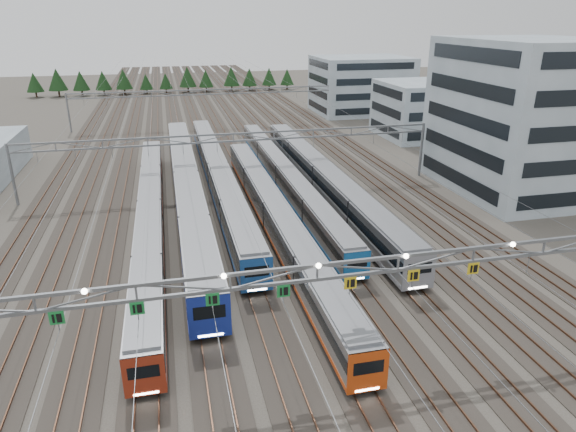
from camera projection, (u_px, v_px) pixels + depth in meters
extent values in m
plane|color=#47423A|center=(315.00, 366.00, 35.50)|extent=(400.00, 400.00, 0.00)
cube|color=#2D2823|center=(202.00, 114.00, 126.06)|extent=(54.00, 260.00, 0.08)
cube|color=brown|center=(93.00, 118.00, 120.54)|extent=(0.08, 260.00, 0.16)
cube|color=brown|center=(302.00, 109.00, 131.50)|extent=(0.08, 260.00, 0.16)
cube|color=brown|center=(199.00, 113.00, 125.86)|extent=(0.08, 260.00, 0.16)
cube|color=brown|center=(205.00, 113.00, 126.17)|extent=(0.08, 260.00, 0.16)
cube|color=black|center=(152.00, 225.00, 58.30)|extent=(2.18, 56.93, 0.33)
cube|color=#9C9EA3|center=(150.00, 212.00, 57.72)|extent=(2.56, 58.09, 2.88)
cube|color=black|center=(150.00, 209.00, 57.59)|extent=(2.62, 57.80, 0.87)
cube|color=maroon|center=(151.00, 222.00, 58.16)|extent=(2.61, 57.80, 0.32)
cube|color=slate|center=(149.00, 199.00, 57.16)|extent=(2.30, 56.93, 0.23)
cube|color=maroon|center=(144.00, 376.00, 31.46)|extent=(2.58, 0.12, 2.88)
cube|color=black|center=(144.00, 372.00, 31.30)|extent=(1.92, 0.10, 0.87)
cube|color=white|center=(146.00, 393.00, 31.86)|extent=(1.54, 0.06, 0.14)
cube|color=black|center=(188.00, 198.00, 66.69)|extent=(2.63, 62.88, 0.40)
cube|color=#9C9EA3|center=(187.00, 184.00, 65.99)|extent=(3.09, 64.16, 3.48)
cube|color=black|center=(186.00, 181.00, 65.83)|extent=(3.15, 63.84, 1.05)
cube|color=#192B98|center=(187.00, 195.00, 66.52)|extent=(3.14, 63.84, 0.39)
cube|color=slate|center=(186.00, 170.00, 65.31)|extent=(2.78, 62.88, 0.28)
cube|color=#192B98|center=(210.00, 317.00, 36.97)|extent=(3.11, 0.12, 3.48)
cube|color=black|center=(209.00, 312.00, 36.79)|extent=(2.32, 0.10, 1.05)
cube|color=white|center=(211.00, 335.00, 37.47)|extent=(1.86, 0.06, 0.17)
cube|color=black|center=(219.00, 186.00, 71.72)|extent=(2.37, 60.11, 0.36)
cube|color=#9C9EA3|center=(218.00, 174.00, 71.09)|extent=(2.79, 61.33, 3.14)
cube|color=black|center=(218.00, 171.00, 70.95)|extent=(2.85, 61.03, 0.95)
cube|color=#1D50A1|center=(218.00, 183.00, 71.57)|extent=(2.84, 61.03, 0.35)
cube|color=slate|center=(217.00, 162.00, 70.48)|extent=(2.51, 60.11, 0.25)
cube|color=#1D50A1|center=(257.00, 275.00, 43.36)|extent=(2.81, 0.12, 3.14)
cube|color=black|center=(257.00, 271.00, 43.19)|extent=(2.09, 0.10, 0.95)
cube|color=white|center=(257.00, 290.00, 43.80)|extent=(1.68, 0.06, 0.15)
cube|color=black|center=(275.00, 229.00, 57.34)|extent=(2.26, 54.20, 0.34)
cube|color=#9C9EA3|center=(275.00, 215.00, 56.73)|extent=(2.66, 55.30, 3.00)
cube|color=black|center=(275.00, 212.00, 56.60)|extent=(2.72, 55.03, 0.90)
cube|color=#D84713|center=(275.00, 225.00, 57.19)|extent=(2.71, 55.03, 0.33)
cube|color=slate|center=(275.00, 201.00, 56.15)|extent=(2.40, 54.20, 0.24)
cube|color=#D84713|center=(368.00, 372.00, 31.73)|extent=(2.68, 0.12, 3.00)
cube|color=black|center=(369.00, 367.00, 31.57)|extent=(2.00, 0.10, 0.90)
cube|color=white|center=(367.00, 390.00, 32.15)|extent=(1.60, 0.06, 0.14)
cube|color=black|center=(285.00, 186.00, 71.76)|extent=(2.10, 55.94, 0.32)
cube|color=#9C9EA3|center=(285.00, 175.00, 71.20)|extent=(2.47, 57.08, 2.78)
cube|color=black|center=(285.00, 173.00, 71.08)|extent=(2.53, 56.80, 0.84)
cube|color=blue|center=(285.00, 183.00, 71.62)|extent=(2.52, 56.80, 0.31)
cube|color=slate|center=(285.00, 165.00, 70.66)|extent=(2.22, 55.94, 0.22)
cube|color=blue|center=(357.00, 266.00, 45.39)|extent=(2.49, 0.12, 2.78)
cube|color=black|center=(357.00, 263.00, 45.24)|extent=(1.85, 0.10, 0.84)
cube|color=white|center=(356.00, 279.00, 45.78)|extent=(1.48, 0.06, 0.13)
cube|color=black|center=(323.00, 191.00, 69.60)|extent=(2.51, 54.89, 0.38)
cube|color=#9C9EA3|center=(323.00, 178.00, 68.93)|extent=(2.95, 56.01, 3.32)
cube|color=black|center=(323.00, 175.00, 68.78)|extent=(3.01, 55.73, 1.00)
cube|color=gray|center=(323.00, 188.00, 69.44)|extent=(3.00, 55.73, 0.37)
cube|color=slate|center=(323.00, 165.00, 68.28)|extent=(2.66, 54.89, 0.26)
cube|color=gray|center=(419.00, 272.00, 43.60)|extent=(2.97, 0.12, 3.32)
cube|color=black|center=(420.00, 268.00, 43.43)|extent=(2.21, 0.10, 1.00)
cube|color=white|center=(418.00, 288.00, 44.08)|extent=(1.77, 0.06, 0.16)
cube|color=slate|center=(317.00, 265.00, 32.65)|extent=(56.00, 0.22, 0.22)
cube|color=slate|center=(317.00, 279.00, 33.02)|extent=(56.00, 0.22, 0.22)
cube|color=#1A8337|center=(57.00, 318.00, 29.70)|extent=(0.85, 0.06, 0.85)
cube|color=#1A8337|center=(137.00, 308.00, 30.67)|extent=(0.85, 0.06, 0.85)
cube|color=#1A8337|center=(213.00, 299.00, 31.64)|extent=(0.85, 0.06, 0.85)
cube|color=#1A8337|center=(284.00, 291.00, 32.61)|extent=(0.85, 0.06, 0.85)
cube|color=yellow|center=(350.00, 283.00, 33.58)|extent=(0.85, 0.06, 0.85)
cube|color=yellow|center=(414.00, 276.00, 34.55)|extent=(0.85, 0.06, 0.85)
cube|color=yellow|center=(473.00, 268.00, 35.51)|extent=(0.85, 0.06, 0.85)
cylinder|color=slate|center=(12.00, 175.00, 64.25)|extent=(0.36, 0.36, 8.00)
cylinder|color=slate|center=(421.00, 150.00, 76.30)|extent=(0.36, 0.36, 8.00)
cube|color=slate|center=(233.00, 134.00, 68.88)|extent=(56.00, 0.22, 0.22)
cube|color=slate|center=(234.00, 141.00, 69.25)|extent=(56.00, 0.22, 0.22)
cylinder|color=slate|center=(69.00, 113.00, 105.00)|extent=(0.36, 0.36, 8.00)
cylinder|color=slate|center=(329.00, 103.00, 117.06)|extent=(0.36, 0.36, 8.00)
cube|color=slate|center=(205.00, 90.00, 109.64)|extent=(56.00, 0.22, 0.22)
cube|color=slate|center=(205.00, 94.00, 110.01)|extent=(56.00, 0.22, 0.22)
cube|color=#91A3AD|center=(524.00, 117.00, 68.42)|extent=(18.00, 22.00, 19.96)
cube|color=#91A3AD|center=(419.00, 110.00, 100.89)|extent=(14.00, 16.00, 10.64)
cube|color=#91A3AD|center=(361.00, 85.00, 126.24)|extent=(22.00, 18.00, 13.34)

